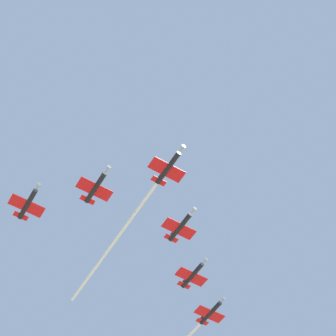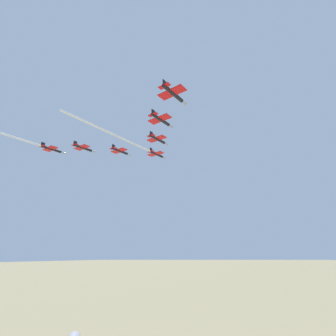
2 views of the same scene
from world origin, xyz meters
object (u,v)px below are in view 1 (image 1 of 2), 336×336
(jet_starboard_inner, at_px, (96,187))
(jet_lead, at_px, (134,214))
(jet_port_outer, at_px, (193,275))
(jet_port_inner, at_px, (181,226))
(jet_starboard_outer, at_px, (28,203))

(jet_starboard_inner, bearing_deg, jet_lead, -168.01)
(jet_lead, xyz_separation_m, jet_port_outer, (16.05, 24.00, 0.67))
(jet_lead, relative_size, jet_starboard_inner, 4.34)
(jet_port_inner, xyz_separation_m, jet_starboard_outer, (-41.10, -9.88, -0.86))
(jet_port_inner, height_order, jet_starboard_inner, jet_port_inner)
(jet_starboard_outer, bearing_deg, jet_lead, 156.86)
(jet_lead, distance_m, jet_starboard_inner, 13.57)
(jet_lead, height_order, jet_starboard_outer, jet_lead)
(jet_lead, xyz_separation_m, jet_starboard_inner, (-9.58, -9.61, -0.19))
(jet_port_outer, xyz_separation_m, jet_starboard_outer, (-44.49, -29.00, -1.33))
(jet_starboard_outer, bearing_deg, jet_port_inner, 160.42)
(jet_port_inner, xyz_separation_m, jet_port_outer, (3.39, 19.12, 0.47))
(jet_lead, distance_m, jet_port_inner, 13.57)
(jet_port_outer, distance_m, jet_starboard_outer, 53.12)
(jet_lead, bearing_deg, jet_starboard_inner, 11.99)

